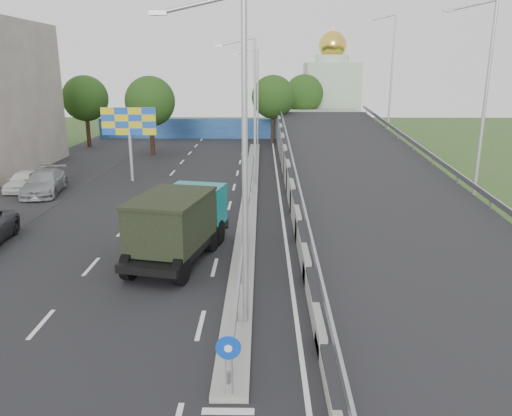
{
  "coord_description": "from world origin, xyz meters",
  "views": [
    {
      "loc": [
        0.83,
        -8.8,
        8.19
      ],
      "look_at": [
        0.55,
        12.67,
        2.2
      ],
      "focal_mm": 35.0,
      "sensor_mm": 36.0,
      "label": 1
    }
  ],
  "objects_px": {
    "lamp_post_near": "(238,152)",
    "parked_car_e": "(24,180)",
    "lamp_post_mid": "(252,105)",
    "lamp_post_far": "(256,92)",
    "parked_car_d": "(44,182)",
    "church": "(331,91)",
    "sign_bollard": "(229,365)",
    "dump_truck": "(179,221)",
    "billboard": "(129,126)"
  },
  "relations": [
    {
      "from": "lamp_post_near",
      "to": "parked_car_e",
      "type": "bearing_deg",
      "value": 129.96
    },
    {
      "from": "lamp_post_mid",
      "to": "lamp_post_far",
      "type": "relative_size",
      "value": 1.0
    },
    {
      "from": "lamp_post_near",
      "to": "lamp_post_far",
      "type": "xyz_separation_m",
      "value": [
        0.0,
        40.0,
        0.0
      ]
    },
    {
      "from": "lamp_post_far",
      "to": "parked_car_d",
      "type": "bearing_deg",
      "value": -122.61
    },
    {
      "from": "church",
      "to": "parked_car_e",
      "type": "xyz_separation_m",
      "value": [
        -25.81,
        -35.0,
        -4.61
      ]
    },
    {
      "from": "lamp_post_near",
      "to": "church",
      "type": "bearing_deg",
      "value": 79.62
    },
    {
      "from": "lamp_post_near",
      "to": "parked_car_e",
      "type": "xyz_separation_m",
      "value": [
        -15.92,
        19.0,
        -5.11
      ]
    },
    {
      "from": "lamp_post_far",
      "to": "lamp_post_near",
      "type": "bearing_deg",
      "value": -90.0
    },
    {
      "from": "sign_bollard",
      "to": "dump_truck",
      "type": "bearing_deg",
      "value": 105.81
    },
    {
      "from": "lamp_post_far",
      "to": "billboard",
      "type": "relative_size",
      "value": 1.83
    },
    {
      "from": "parked_car_d",
      "to": "parked_car_e",
      "type": "bearing_deg",
      "value": 142.47
    },
    {
      "from": "lamp_post_mid",
      "to": "parked_car_d",
      "type": "xyz_separation_m",
      "value": [
        -14.07,
        -2.0,
        -5.02
      ]
    },
    {
      "from": "church",
      "to": "billboard",
      "type": "bearing_deg",
      "value": -120.7
    },
    {
      "from": "parked_car_d",
      "to": "parked_car_e",
      "type": "relative_size",
      "value": 1.33
    },
    {
      "from": "sign_bollard",
      "to": "billboard",
      "type": "relative_size",
      "value": 0.3
    },
    {
      "from": "sign_bollard",
      "to": "parked_car_e",
      "type": "xyz_separation_m",
      "value": [
        -15.81,
        22.82,
        -0.33
      ]
    },
    {
      "from": "sign_bollard",
      "to": "lamp_post_far",
      "type": "relative_size",
      "value": 0.17
    },
    {
      "from": "lamp_post_far",
      "to": "parked_car_d",
      "type": "height_order",
      "value": "lamp_post_far"
    },
    {
      "from": "lamp_post_near",
      "to": "parked_car_e",
      "type": "distance_m",
      "value": 25.31
    },
    {
      "from": "lamp_post_far",
      "to": "parked_car_e",
      "type": "relative_size",
      "value": 2.45
    },
    {
      "from": "lamp_post_near",
      "to": "parked_car_d",
      "type": "xyz_separation_m",
      "value": [
        -14.07,
        18.0,
        -5.02
      ]
    },
    {
      "from": "lamp_post_mid",
      "to": "lamp_post_far",
      "type": "height_order",
      "value": "same"
    },
    {
      "from": "parked_car_d",
      "to": "dump_truck",
      "type": "bearing_deg",
      "value": -55.95
    },
    {
      "from": "lamp_post_far",
      "to": "sign_bollard",
      "type": "bearing_deg",
      "value": -90.14
    },
    {
      "from": "parked_car_e",
      "to": "church",
      "type": "bearing_deg",
      "value": 51.74
    },
    {
      "from": "lamp_post_near",
      "to": "dump_truck",
      "type": "xyz_separation_m",
      "value": [
        -2.95,
        6.19,
        -4.1
      ]
    },
    {
      "from": "sign_bollard",
      "to": "parked_car_e",
      "type": "bearing_deg",
      "value": 124.71
    },
    {
      "from": "lamp_post_mid",
      "to": "parked_car_e",
      "type": "distance_m",
      "value": 16.75
    },
    {
      "from": "lamp_post_near",
      "to": "billboard",
      "type": "bearing_deg",
      "value": 112.49
    },
    {
      "from": "church",
      "to": "dump_truck",
      "type": "relative_size",
      "value": 1.87
    },
    {
      "from": "billboard",
      "to": "dump_truck",
      "type": "height_order",
      "value": "billboard"
    },
    {
      "from": "lamp_post_far",
      "to": "church",
      "type": "xyz_separation_m",
      "value": [
        9.89,
        14.0,
        -0.5
      ]
    },
    {
      "from": "lamp_post_far",
      "to": "lamp_post_mid",
      "type": "bearing_deg",
      "value": -90.0
    },
    {
      "from": "church",
      "to": "parked_car_d",
      "type": "relative_size",
      "value": 2.53
    },
    {
      "from": "sign_bollard",
      "to": "lamp_post_far",
      "type": "height_order",
      "value": "lamp_post_far"
    },
    {
      "from": "church",
      "to": "parked_car_d",
      "type": "distance_m",
      "value": 43.48
    },
    {
      "from": "church",
      "to": "lamp_post_mid",
      "type": "bearing_deg",
      "value": -106.22
    },
    {
      "from": "dump_truck",
      "to": "parked_car_e",
      "type": "relative_size",
      "value": 1.79
    },
    {
      "from": "sign_bollard",
      "to": "church",
      "type": "xyz_separation_m",
      "value": [
        10.0,
        57.83,
        4.28
      ]
    },
    {
      "from": "billboard",
      "to": "dump_truck",
      "type": "xyz_separation_m",
      "value": [
        6.16,
        -15.81,
        -2.48
      ]
    },
    {
      "from": "dump_truck",
      "to": "sign_bollard",
      "type": "bearing_deg",
      "value": -61.82
    },
    {
      "from": "church",
      "to": "parked_car_e",
      "type": "distance_m",
      "value": 43.73
    },
    {
      "from": "lamp_post_near",
      "to": "dump_truck",
      "type": "bearing_deg",
      "value": 115.46
    },
    {
      "from": "billboard",
      "to": "parked_car_d",
      "type": "distance_m",
      "value": 7.22
    },
    {
      "from": "sign_bollard",
      "to": "billboard",
      "type": "bearing_deg",
      "value": 109.21
    },
    {
      "from": "lamp_post_near",
      "to": "dump_truck",
      "type": "distance_m",
      "value": 7.99
    },
    {
      "from": "church",
      "to": "parked_car_e",
      "type": "relative_size",
      "value": 3.35
    },
    {
      "from": "lamp_post_mid",
      "to": "church",
      "type": "distance_m",
      "value": 35.41
    },
    {
      "from": "lamp_post_mid",
      "to": "billboard",
      "type": "xyz_separation_m",
      "value": [
        -9.11,
        2.0,
        -1.62
      ]
    },
    {
      "from": "lamp_post_near",
      "to": "church",
      "type": "relative_size",
      "value": 0.73
    }
  ]
}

